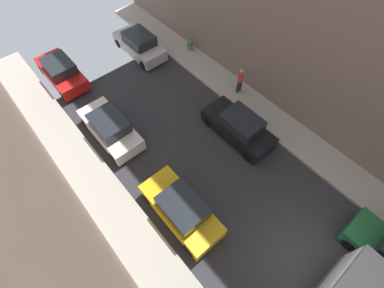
{
  "coord_description": "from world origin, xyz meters",
  "views": [
    {
      "loc": [
        -5.24,
        1.44,
        12.64
      ],
      "look_at": [
        0.1,
        7.63,
        0.5
      ],
      "focal_mm": 25.55,
      "sensor_mm": 36.0,
      "label": 1
    }
  ],
  "objects_px": {
    "parked_car_left_3": "(110,128)",
    "pedestrian": "(240,80)",
    "parked_car_left_4": "(61,72)",
    "parked_car_right_4": "(139,44)",
    "parked_car_left_2": "(181,209)",
    "parked_car_right_3": "(239,127)",
    "potted_plant_2": "(190,44)"
  },
  "relations": [
    {
      "from": "parked_car_left_4",
      "to": "parked_car_right_3",
      "type": "bearing_deg",
      "value": -62.86
    },
    {
      "from": "parked_car_left_2",
      "to": "parked_car_left_4",
      "type": "height_order",
      "value": "same"
    },
    {
      "from": "parked_car_left_4",
      "to": "parked_car_right_3",
      "type": "xyz_separation_m",
      "value": [
        5.4,
        -10.54,
        0.0
      ]
    },
    {
      "from": "parked_car_left_2",
      "to": "pedestrian",
      "type": "bearing_deg",
      "value": 26.17
    },
    {
      "from": "parked_car_right_3",
      "to": "potted_plant_2",
      "type": "bearing_deg",
      "value": 69.2
    },
    {
      "from": "parked_car_left_3",
      "to": "potted_plant_2",
      "type": "relative_size",
      "value": 5.28
    },
    {
      "from": "parked_car_left_3",
      "to": "potted_plant_2",
      "type": "distance_m",
      "value": 8.72
    },
    {
      "from": "pedestrian",
      "to": "potted_plant_2",
      "type": "xyz_separation_m",
      "value": [
        0.4,
        5.16,
        -0.5
      ]
    },
    {
      "from": "parked_car_left_3",
      "to": "pedestrian",
      "type": "xyz_separation_m",
      "value": [
        7.83,
        -2.29,
        0.35
      ]
    },
    {
      "from": "parked_car_left_2",
      "to": "pedestrian",
      "type": "relative_size",
      "value": 2.44
    },
    {
      "from": "parked_car_right_4",
      "to": "potted_plant_2",
      "type": "bearing_deg",
      "value": -37.16
    },
    {
      "from": "parked_car_left_3",
      "to": "pedestrian",
      "type": "bearing_deg",
      "value": -16.29
    },
    {
      "from": "parked_car_left_2",
      "to": "potted_plant_2",
      "type": "relative_size",
      "value": 5.28
    },
    {
      "from": "parked_car_left_4",
      "to": "pedestrian",
      "type": "relative_size",
      "value": 2.44
    },
    {
      "from": "parked_car_left_2",
      "to": "parked_car_left_4",
      "type": "relative_size",
      "value": 1.0
    },
    {
      "from": "parked_car_left_2",
      "to": "parked_car_left_3",
      "type": "height_order",
      "value": "same"
    },
    {
      "from": "parked_car_right_3",
      "to": "parked_car_left_2",
      "type": "bearing_deg",
      "value": -163.84
    },
    {
      "from": "parked_car_left_4",
      "to": "parked_car_right_4",
      "type": "height_order",
      "value": "same"
    },
    {
      "from": "parked_car_right_4",
      "to": "parked_car_left_3",
      "type": "bearing_deg",
      "value": -137.12
    },
    {
      "from": "parked_car_left_4",
      "to": "parked_car_left_3",
      "type": "bearing_deg",
      "value": -90.0
    },
    {
      "from": "parked_car_left_3",
      "to": "parked_car_right_4",
      "type": "xyz_separation_m",
      "value": [
        5.4,
        5.01,
        0.0
      ]
    },
    {
      "from": "parked_car_left_2",
      "to": "pedestrian",
      "type": "height_order",
      "value": "pedestrian"
    },
    {
      "from": "pedestrian",
      "to": "potted_plant_2",
      "type": "relative_size",
      "value": 2.16
    },
    {
      "from": "parked_car_right_4",
      "to": "pedestrian",
      "type": "xyz_separation_m",
      "value": [
        2.43,
        -7.3,
        0.35
      ]
    },
    {
      "from": "parked_car_left_2",
      "to": "parked_car_right_3",
      "type": "distance_m",
      "value": 5.62
    },
    {
      "from": "parked_car_left_3",
      "to": "potted_plant_2",
      "type": "height_order",
      "value": "parked_car_left_3"
    },
    {
      "from": "parked_car_left_3",
      "to": "pedestrian",
      "type": "height_order",
      "value": "pedestrian"
    },
    {
      "from": "parked_car_left_4",
      "to": "parked_car_right_4",
      "type": "bearing_deg",
      "value": -9.98
    },
    {
      "from": "parked_car_right_4",
      "to": "parked_car_left_2",
      "type": "bearing_deg",
      "value": -115.84
    },
    {
      "from": "parked_car_left_2",
      "to": "pedestrian",
      "type": "distance_m",
      "value": 8.73
    },
    {
      "from": "parked_car_right_3",
      "to": "parked_car_left_3",
      "type": "bearing_deg",
      "value": 139.76
    },
    {
      "from": "parked_car_left_3",
      "to": "potted_plant_2",
      "type": "bearing_deg",
      "value": 19.24
    }
  ]
}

